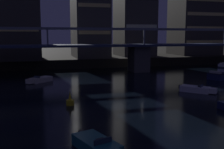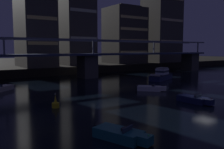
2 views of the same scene
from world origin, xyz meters
The scene contains 12 objects.
ground_plane centered at (0.00, 0.00, 0.00)m, with size 400.00×400.00×0.00m, color black.
far_riverbank centered at (0.00, 81.43, 1.10)m, with size 240.00×80.00×2.20m, color black.
river_bridge centered at (0.00, 33.42, 4.42)m, with size 83.74×6.40×9.38m.
tower_west_tall centered at (-8.04, 49.01, 18.28)m, with size 8.45×13.90×32.46m.
tower_east_tall centered at (24.04, 50.31, 11.99)m, with size 12.62×11.20×19.89m.
tower_east_low centered at (39.71, 47.85, 21.53)m, with size 12.15×10.98×38.97m.
cabin_cruiser_near_left centered at (12.50, 20.48, 1.05)m, with size 9.23×5.59×2.79m.
speedboat_near_center centered at (0.02, 10.73, 0.41)m, with size 4.25×4.51×1.16m.
speedboat_near_right centered at (-21.11, 24.81, 0.41)m, with size 4.48×4.29×1.16m.
speedboat_mid_left centered at (-17.37, -4.62, 0.41)m, with size 3.02×5.11×1.16m.
speedboat_mid_center centered at (-1.52, 0.68, 0.41)m, with size 2.01×5.22×1.16m.
channel_buoy centered at (-17.84, 8.22, 0.48)m, with size 0.90×0.90×1.76m.
Camera 2 is at (-28.16, -19.50, 7.08)m, focal length 38.84 mm.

